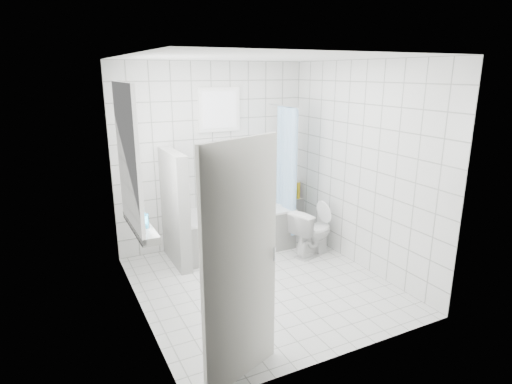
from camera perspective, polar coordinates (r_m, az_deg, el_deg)
ground at (r=5.24m, az=0.73°, el=-12.21°), size 3.00×3.00×0.00m
ceiling at (r=4.63m, az=0.85°, el=17.53°), size 3.00×3.00×0.00m
wall_back at (r=6.11m, az=-5.74°, el=4.76°), size 2.80×0.02×2.60m
wall_front at (r=3.56m, az=12.02°, el=-3.54°), size 2.80×0.02×2.60m
wall_left at (r=4.33m, az=-15.90°, el=-0.36°), size 0.02×3.00×2.60m
wall_right at (r=5.54m, az=13.77°, el=3.25°), size 0.02×3.00×2.60m
window_left at (r=4.55m, az=-16.37°, el=4.28°), size 0.01×0.90×1.40m
window_back at (r=6.01m, az=-4.85°, el=10.87°), size 0.50×0.01×0.50m
window_sill at (r=4.76m, az=-15.15°, el=-4.43°), size 0.18×1.02×0.08m
door at (r=3.37m, az=-2.05°, el=-9.82°), size 0.76×0.33×2.00m
bathtub at (r=6.11m, az=-2.83°, el=-5.04°), size 1.60×0.77×0.58m
partition_wall at (r=5.64m, az=-10.76°, el=-2.16°), size 0.15×0.85×1.50m
tiled_ledge at (r=6.83m, az=5.08°, el=-2.95°), size 0.40×0.24×0.55m
toilet at (r=5.95m, az=7.51°, el=-5.32°), size 0.73×0.54×0.66m
curtain_rod at (r=6.04m, az=3.61°, el=11.39°), size 0.02×0.80×0.02m
shower_curtain at (r=6.07m, az=4.08°, el=2.79°), size 0.14×0.48×1.78m
tub_faucet at (r=6.27m, az=-3.31°, el=0.87°), size 0.18×0.06×0.06m
sill_bottles at (r=4.71m, az=-15.21°, el=-2.44°), size 0.18×0.40×0.33m
ledge_bottles at (r=6.69m, az=5.26°, el=0.15°), size 0.17×0.18×0.26m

